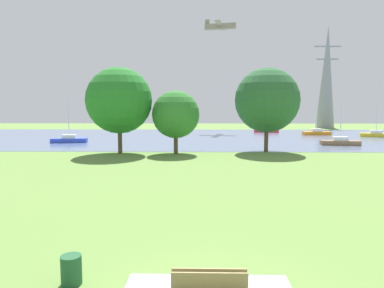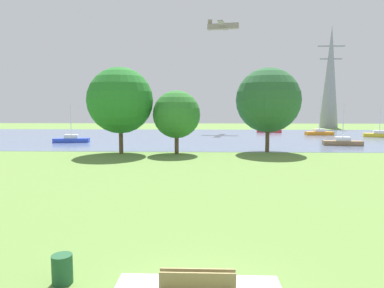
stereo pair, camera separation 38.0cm
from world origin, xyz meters
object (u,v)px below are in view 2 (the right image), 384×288
tree_west_far (177,115)px  light_aircraft (223,26)px  sailboat_blue (71,139)px  tree_west_near (268,100)px  litter_bin (62,269)px  electricity_pylon (330,77)px  sailboat_yellow (379,135)px  sailboat_red (269,130)px  sailboat_orange (319,133)px  tree_east_far (120,101)px  sailboat_brown (342,142)px  bench_facing_water (198,286)px

tree_west_far → light_aircraft: (6.66, 37.18, 17.42)m
sailboat_blue → tree_west_near: (25.48, -9.53, 5.20)m
litter_bin → electricity_pylon: bearing=66.1°
litter_bin → sailboat_yellow: sailboat_yellow is taller
sailboat_red → sailboat_yellow: bearing=-33.6°
sailboat_orange → sailboat_red: sailboat_red is taller
sailboat_red → tree_east_far: bearing=-123.4°
electricity_pylon → sailboat_orange: bearing=-112.6°
sailboat_blue → tree_west_far: 19.64m
litter_bin → sailboat_blue: sailboat_blue is taller
sailboat_brown → sailboat_red: bearing=101.7°
bench_facing_water → sailboat_orange: sailboat_orange is taller
bench_facing_water → sailboat_yellow: (29.17, 50.44, -0.02)m
sailboat_orange → light_aircraft: light_aircraft is taller
bench_facing_water → tree_east_far: size_ratio=0.20×
litter_bin → sailboat_blue: 41.48m
sailboat_red → electricity_pylon: electricity_pylon is taller
tree_west_far → sailboat_red: bearing=64.3°
sailboat_blue → electricity_pylon: (48.92, 38.49, 11.80)m
sailboat_yellow → tree_west_far: bearing=-145.4°
sailboat_orange → bench_facing_water: bearing=-110.8°
bench_facing_water → sailboat_yellow: sailboat_yellow is taller
sailboat_orange → sailboat_yellow: (8.51, -4.06, -0.01)m
sailboat_red → tree_west_far: sailboat_red is taller
litter_bin → electricity_pylon: size_ratio=0.03×
sailboat_blue → tree_west_near: size_ratio=0.60×
bench_facing_water → light_aircraft: bearing=86.6°
tree_east_far → litter_bin: bearing=-79.8°
sailboat_blue → tree_west_near: bearing=-20.5°
litter_bin → sailboat_orange: bearing=65.5°
litter_bin → tree_west_near: bearing=69.7°
bench_facing_water → sailboat_orange: size_ratio=0.27×
litter_bin → sailboat_orange: size_ratio=0.12×
tree_east_far → tree_west_far: 6.09m
sailboat_yellow → light_aircraft: light_aircraft is taller
tree_east_far → tree_west_near: tree_west_near is taller
sailboat_orange → light_aircraft: bearing=146.5°
tree_west_near → tree_west_far: bearing=-169.9°
litter_bin → sailboat_blue: bearing=110.7°
tree_west_far → light_aircraft: 41.60m
sailboat_blue → tree_east_far: (9.73, -11.36, 5.14)m
sailboat_red → tree_east_far: (-21.66, -32.86, 5.12)m
litter_bin → tree_west_near: 31.63m
sailboat_yellow → sailboat_red: 19.43m
sailboat_yellow → sailboat_brown: bearing=-130.1°
bench_facing_water → sailboat_blue: (-18.41, 39.70, -0.02)m
sailboat_blue → tree_east_far: size_ratio=0.60×
sailboat_red → sailboat_brown: bearing=-78.3°
litter_bin → tree_west_far: (0.97, 27.51, 3.72)m
tree_west_near → sailboat_blue: bearing=159.5°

